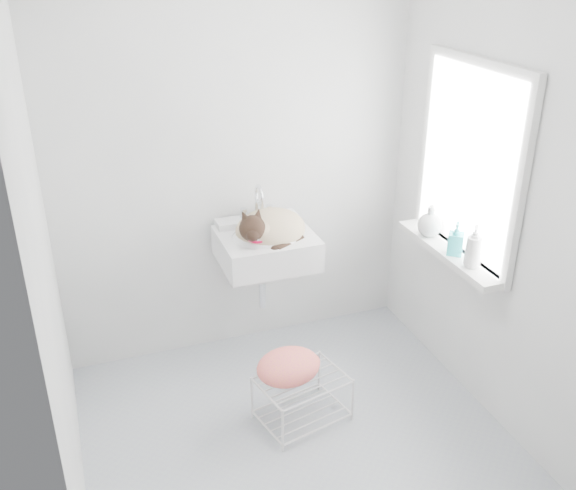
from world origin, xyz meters
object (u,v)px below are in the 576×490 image
object	(u,v)px
sink	(266,234)
bottle_b	(454,254)
wire_rack	(302,397)
cat	(269,229)
bottle_a	(471,266)
bottle_c	(429,235)

from	to	relation	value
sink	bottle_b	world-z (taller)	sink
wire_rack	bottle_b	world-z (taller)	bottle_b
cat	bottle_b	size ratio (longest dim) A/B	2.68
cat	bottle_a	xyz separation A→B (m)	(0.89, -0.75, -0.04)
sink	cat	xyz separation A→B (m)	(0.01, -0.02, 0.04)
wire_rack	bottle_b	xyz separation A→B (m)	(0.92, 0.05, 0.70)
bottle_b	bottle_c	bearing A→B (deg)	90.00
bottle_b	bottle_a	bearing A→B (deg)	-90.00
bottle_b	bottle_c	size ratio (longest dim) A/B	0.98
cat	wire_rack	xyz separation A→B (m)	(-0.03, -0.64, -0.74)
bottle_c	wire_rack	bearing A→B (deg)	-160.79
bottle_b	cat	bearing A→B (deg)	146.58
cat	wire_rack	world-z (taller)	cat
cat	bottle_c	distance (m)	0.94
cat	sink	bearing A→B (deg)	112.60
sink	wire_rack	world-z (taller)	sink
wire_rack	bottle_a	xyz separation A→B (m)	(0.92, -0.11, 0.70)
bottle_b	bottle_c	xyz separation A→B (m)	(0.00, 0.27, 0.00)
bottle_a	wire_rack	bearing A→B (deg)	173.28
bottle_a	bottle_b	xyz separation A→B (m)	(0.00, 0.16, 0.00)
wire_rack	bottle_c	size ratio (longest dim) A/B	2.43
bottle_b	bottle_c	distance (m)	0.27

